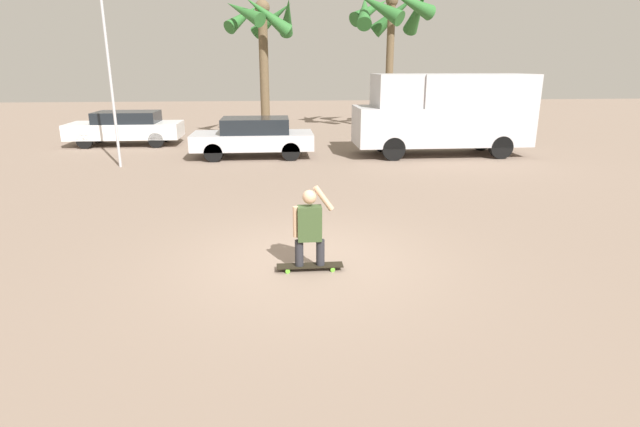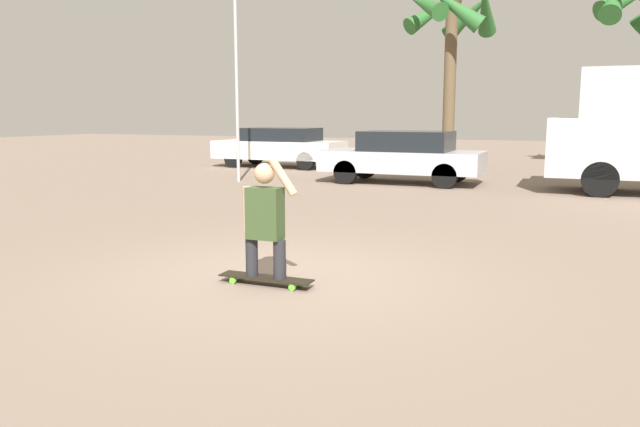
{
  "view_description": "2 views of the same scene",
  "coord_description": "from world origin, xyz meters",
  "px_view_note": "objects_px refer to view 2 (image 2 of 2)",
  "views": [
    {
      "loc": [
        -0.53,
        -8.09,
        3.29
      ],
      "look_at": [
        0.19,
        0.03,
        0.85
      ],
      "focal_mm": 28.0,
      "sensor_mm": 36.0,
      "label": 1
    },
    {
      "loc": [
        3.17,
        -6.47,
        1.92
      ],
      "look_at": [
        0.34,
        0.31,
        0.73
      ],
      "focal_mm": 35.0,
      "sensor_mm": 36.0,
      "label": 2
    }
  ],
  "objects_px": {
    "flagpole": "(237,38)",
    "skateboard": "(266,278)",
    "person_skateboarder": "(265,215)",
    "parked_car_silver": "(404,156)",
    "palm_tree_center_background": "(452,23)",
    "parked_car_white": "(280,146)"
  },
  "relations": [
    {
      "from": "flagpole",
      "to": "skateboard",
      "type": "bearing_deg",
      "value": -58.65
    },
    {
      "from": "parked_car_silver",
      "to": "parked_car_white",
      "type": "relative_size",
      "value": 0.96
    },
    {
      "from": "parked_car_silver",
      "to": "parked_car_white",
      "type": "xyz_separation_m",
      "value": [
        -5.48,
        3.37,
        -0.01
      ]
    },
    {
      "from": "parked_car_silver",
      "to": "parked_car_white",
      "type": "bearing_deg",
      "value": 148.39
    },
    {
      "from": "skateboard",
      "to": "parked_car_silver",
      "type": "bearing_deg",
      "value": 96.99
    },
    {
      "from": "parked_car_silver",
      "to": "palm_tree_center_background",
      "type": "height_order",
      "value": "palm_tree_center_background"
    },
    {
      "from": "person_skateboarder",
      "to": "parked_car_white",
      "type": "xyz_separation_m",
      "value": [
        -6.79,
        14.12,
        -0.05
      ]
    },
    {
      "from": "parked_car_silver",
      "to": "palm_tree_center_background",
      "type": "xyz_separation_m",
      "value": [
        0.39,
        4.24,
        4.07
      ]
    },
    {
      "from": "skateboard",
      "to": "flagpole",
      "type": "xyz_separation_m",
      "value": [
        -5.66,
        9.3,
        3.88
      ]
    },
    {
      "from": "person_skateboarder",
      "to": "palm_tree_center_background",
      "type": "xyz_separation_m",
      "value": [
        -0.92,
        15.0,
        4.03
      ]
    },
    {
      "from": "person_skateboarder",
      "to": "parked_car_white",
      "type": "distance_m",
      "value": 15.67
    },
    {
      "from": "palm_tree_center_background",
      "to": "flagpole",
      "type": "distance_m",
      "value": 7.46
    },
    {
      "from": "parked_car_silver",
      "to": "flagpole",
      "type": "relative_size",
      "value": 0.62
    },
    {
      "from": "palm_tree_center_background",
      "to": "person_skateboarder",
      "type": "bearing_deg",
      "value": -86.47
    },
    {
      "from": "parked_car_silver",
      "to": "palm_tree_center_background",
      "type": "relative_size",
      "value": 0.72
    },
    {
      "from": "person_skateboarder",
      "to": "parked_car_white",
      "type": "relative_size",
      "value": 0.3
    },
    {
      "from": "skateboard",
      "to": "parked_car_silver",
      "type": "xyz_separation_m",
      "value": [
        -1.32,
        10.75,
        0.68
      ]
    },
    {
      "from": "person_skateboarder",
      "to": "parked_car_silver",
      "type": "xyz_separation_m",
      "value": [
        -1.32,
        10.75,
        -0.04
      ]
    },
    {
      "from": "skateboard",
      "to": "parked_car_silver",
      "type": "relative_size",
      "value": 0.25
    },
    {
      "from": "parked_car_white",
      "to": "palm_tree_center_background",
      "type": "height_order",
      "value": "palm_tree_center_background"
    },
    {
      "from": "skateboard",
      "to": "parked_car_silver",
      "type": "distance_m",
      "value": 10.86
    },
    {
      "from": "person_skateboarder",
      "to": "flagpole",
      "type": "bearing_deg",
      "value": 121.34
    }
  ]
}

